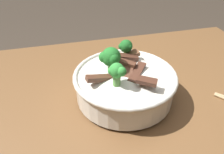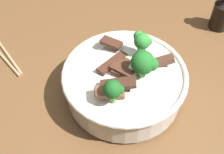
{
  "view_description": "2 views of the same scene",
  "coord_description": "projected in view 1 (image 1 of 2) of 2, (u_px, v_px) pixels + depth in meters",
  "views": [
    {
      "loc": [
        0.08,
        0.39,
        1.13
      ],
      "look_at": [
        -0.03,
        -0.04,
        0.82
      ],
      "focal_mm": 34.38,
      "sensor_mm": 36.0,
      "label": 1
    },
    {
      "loc": [
        -0.08,
        -0.42,
        1.28
      ],
      "look_at": [
        -0.09,
        -0.05,
        0.84
      ],
      "focal_mm": 47.4,
      "sensor_mm": 36.0,
      "label": 2
    }
  ],
  "objects": [
    {
      "name": "dining_table",
      "position": [
        104.0,
        134.0,
        0.6
      ],
      "size": [
        1.23,
        0.79,
        0.75
      ],
      "color": "brown",
      "rests_on": "ground"
    },
    {
      "name": "rice_bowl",
      "position": [
        124.0,
        82.0,
        0.55
      ],
      "size": [
        0.26,
        0.26,
        0.15
      ],
      "color": "silver",
      "rests_on": "dining_table"
    }
  ]
}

